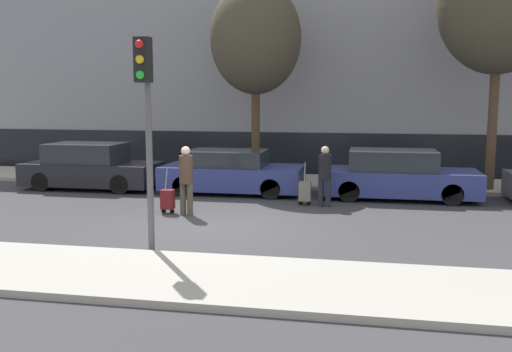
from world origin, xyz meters
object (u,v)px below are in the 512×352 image
(pedestrian_left, at_px, (186,176))
(traffic_light, at_px, (146,103))
(parked_car_1, at_px, (231,173))
(bare_tree_near_crossing, at_px, (256,39))
(parked_car_2, at_px, (397,176))
(parked_car_0, at_px, (91,168))
(trolley_left, at_px, (168,199))
(trolley_right, at_px, (305,192))
(pedestrian_right, at_px, (325,173))

(pedestrian_left, relative_size, traffic_light, 0.43)
(parked_car_1, bearing_deg, bare_tree_near_crossing, 80.28)
(parked_car_2, bearing_deg, parked_car_0, -179.98)
(parked_car_0, relative_size, trolley_left, 3.72)
(parked_car_0, height_order, trolley_right, parked_car_0)
(parked_car_0, bearing_deg, trolley_right, -12.20)
(parked_car_0, bearing_deg, bare_tree_near_crossing, 22.59)
(traffic_light, bearing_deg, parked_car_2, 55.26)
(parked_car_1, height_order, bare_tree_near_crossing, bare_tree_near_crossing)
(parked_car_1, xyz_separation_m, traffic_light, (0.11, -7.00, 2.21))
(parked_car_1, xyz_separation_m, parked_car_2, (4.94, -0.03, 0.04))
(parked_car_0, distance_m, bare_tree_near_crossing, 6.83)
(parked_car_0, relative_size, traffic_light, 1.07)
(pedestrian_right, bearing_deg, parked_car_0, 178.76)
(parked_car_1, relative_size, trolley_right, 3.63)
(parked_car_2, relative_size, trolley_right, 3.79)
(trolley_left, bearing_deg, bare_tree_near_crossing, 77.42)
(parked_car_0, distance_m, trolley_left, 5.05)
(pedestrian_right, relative_size, traffic_light, 0.41)
(parked_car_2, distance_m, pedestrian_right, 2.57)
(trolley_right, bearing_deg, parked_car_2, 31.54)
(parked_car_2, distance_m, pedestrian_left, 6.29)
(bare_tree_near_crossing, bearing_deg, parked_car_0, -157.41)
(parked_car_0, height_order, parked_car_1, parked_car_0)
(trolley_right, bearing_deg, traffic_light, -113.22)
(parked_car_1, bearing_deg, traffic_light, -89.12)
(parked_car_0, relative_size, bare_tree_near_crossing, 0.65)
(parked_car_0, relative_size, trolley_right, 3.61)
(parked_car_2, xyz_separation_m, traffic_light, (-4.84, -6.97, 2.18))
(pedestrian_left, bearing_deg, pedestrian_right, 40.76)
(parked_car_1, distance_m, pedestrian_left, 3.49)
(trolley_right, xyz_separation_m, traffic_light, (-2.33, -5.43, 2.46))
(pedestrian_left, xyz_separation_m, pedestrian_right, (3.29, 1.80, -0.06))
(trolley_right, bearing_deg, trolley_left, -151.54)
(parked_car_1, xyz_separation_m, pedestrian_right, (2.98, -1.67, 0.30))
(parked_car_2, xyz_separation_m, pedestrian_left, (-5.26, -3.44, 0.32))
(parked_car_2, bearing_deg, trolley_left, -150.19)
(parked_car_1, bearing_deg, trolley_left, -104.30)
(pedestrian_left, distance_m, trolley_right, 3.40)
(trolley_left, distance_m, trolley_right, 3.74)
(traffic_light, xyz_separation_m, bare_tree_near_crossing, (0.24, 9.05, 2.00))
(trolley_left, xyz_separation_m, bare_tree_near_crossing, (1.20, 5.40, 4.48))
(parked_car_1, height_order, trolley_right, parked_car_1)
(trolley_right, relative_size, bare_tree_near_crossing, 0.18)
(parked_car_0, xyz_separation_m, parked_car_1, (4.65, 0.03, -0.05))
(bare_tree_near_crossing, bearing_deg, parked_car_1, -99.72)
(trolley_left, xyz_separation_m, pedestrian_right, (3.83, 1.68, 0.56))
(pedestrian_left, height_order, pedestrian_right, pedestrian_left)
(bare_tree_near_crossing, bearing_deg, trolley_left, -102.58)
(parked_car_1, distance_m, parked_car_2, 4.94)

